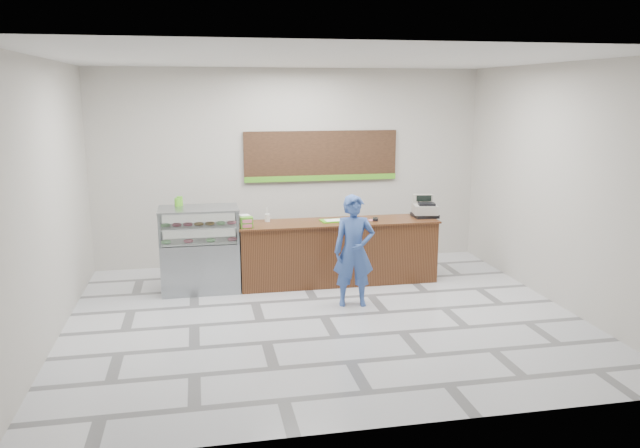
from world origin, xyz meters
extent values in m
plane|color=silver|center=(0.00, 0.00, 0.00)|extent=(7.00, 7.00, 0.00)
plane|color=#B9B4AA|center=(0.00, 3.00, 1.75)|extent=(7.00, 0.00, 7.00)
plane|color=silver|center=(0.00, 0.00, 3.50)|extent=(7.00, 7.00, 0.00)
cube|color=#5B331A|center=(0.55, 1.55, 0.50)|extent=(3.20, 0.70, 1.00)
cube|color=#5B331A|center=(0.55, 1.55, 1.01)|extent=(3.26, 0.76, 0.03)
cube|color=gray|center=(-1.67, 1.55, 0.40)|extent=(1.20, 0.70, 0.80)
cube|color=white|center=(-1.67, 1.55, 1.05)|extent=(1.20, 0.70, 0.50)
cube|color=gray|center=(-1.67, 1.55, 1.31)|extent=(1.22, 0.72, 0.03)
cube|color=silver|center=(-1.67, 1.55, 0.82)|extent=(1.14, 0.64, 0.02)
cube|color=silver|center=(-1.67, 1.55, 1.06)|extent=(1.14, 0.64, 0.02)
torus|color=#98ED91|center=(-2.17, 1.45, 0.85)|extent=(0.15, 0.15, 0.05)
torus|color=#DF657F|center=(-1.84, 1.45, 0.85)|extent=(0.15, 0.15, 0.05)
torus|color=#98ED91|center=(-1.50, 1.45, 0.85)|extent=(0.15, 0.15, 0.05)
torus|color=#DF657F|center=(-1.17, 1.45, 0.85)|extent=(0.15, 0.15, 0.05)
torus|color=#98ED91|center=(-2.17, 1.60, 1.09)|extent=(0.15, 0.15, 0.05)
torus|color=#DF657F|center=(-2.00, 1.60, 1.09)|extent=(0.15, 0.15, 0.05)
torus|color=#DF657F|center=(-1.84, 1.60, 1.09)|extent=(0.15, 0.15, 0.05)
torus|color=#B28133|center=(-1.67, 1.60, 1.09)|extent=(0.15, 0.15, 0.05)
torus|color=#B28133|center=(-1.50, 1.60, 1.09)|extent=(0.15, 0.15, 0.05)
torus|color=#98ED91|center=(-1.34, 1.60, 1.09)|extent=(0.15, 0.15, 0.05)
torus|color=#DF657F|center=(-1.17, 1.60, 1.09)|extent=(0.15, 0.15, 0.05)
cube|color=black|center=(0.55, 2.96, 1.95)|extent=(2.80, 0.05, 0.90)
cube|color=#51A522|center=(0.55, 2.93, 1.55)|extent=(2.80, 0.02, 0.10)
cube|color=black|center=(2.05, 1.61, 1.06)|extent=(0.38, 0.38, 0.06)
cube|color=gray|center=(2.05, 1.61, 1.16)|extent=(0.45, 0.46, 0.15)
cube|color=black|center=(2.05, 1.53, 1.26)|extent=(0.30, 0.24, 0.04)
cube|color=gray|center=(2.05, 1.72, 1.32)|extent=(0.34, 0.15, 0.15)
cube|color=black|center=(2.05, 1.67, 1.34)|extent=(0.25, 0.06, 0.10)
cube|color=black|center=(1.16, 1.48, 1.05)|extent=(0.13, 0.18, 0.04)
cube|color=#47B111|center=(0.45, 1.55, 1.04)|extent=(0.39, 0.30, 0.02)
cube|color=white|center=(0.47, 1.55, 1.05)|extent=(0.28, 0.21, 0.00)
cube|color=white|center=(-0.95, 1.69, 1.10)|extent=(0.19, 0.19, 0.13)
cylinder|color=silver|center=(-0.58, 1.73, 1.09)|extent=(0.08, 0.08, 0.12)
cube|color=#51A522|center=(-0.95, 1.33, 1.11)|extent=(0.20, 0.14, 0.17)
cylinder|color=#DF657F|center=(1.12, 1.51, 1.03)|extent=(0.15, 0.15, 0.00)
cylinder|color=#51A522|center=(-1.99, 1.75, 1.40)|extent=(0.08, 0.08, 0.13)
cylinder|color=#51A522|center=(-1.95, 1.80, 1.40)|extent=(0.09, 0.09, 0.15)
imported|color=#345299|center=(0.53, 0.41, 0.82)|extent=(0.65, 0.47, 1.64)
camera|label=1|loc=(-1.66, -8.10, 3.08)|focal=35.00mm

